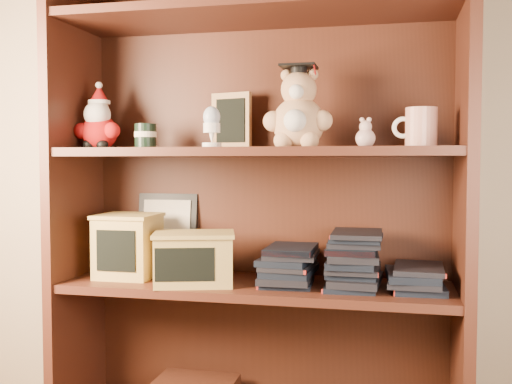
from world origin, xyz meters
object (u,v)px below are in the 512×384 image
teacher_mug (420,127)px  treats_box (128,245)px  bookcase (259,205)px  grad_teddy_bear (298,115)px

teacher_mug → treats_box: size_ratio=0.63×
teacher_mug → bookcase: bearing=173.8°
grad_teddy_bear → teacher_mug: grad_teddy_bear is taller
teacher_mug → grad_teddy_bear: bearing=-178.8°
grad_teddy_bear → teacher_mug: (0.34, 0.01, -0.04)m
treats_box → teacher_mug: bearing=0.1°
bookcase → treats_box: 0.43m
grad_teddy_bear → bookcase: bearing=155.8°
treats_box → bookcase: bearing=7.2°
teacher_mug → treats_box: (-0.87, -0.00, -0.35)m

